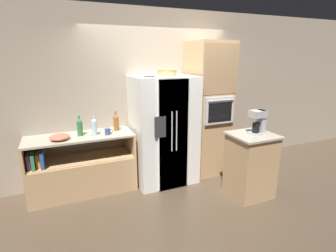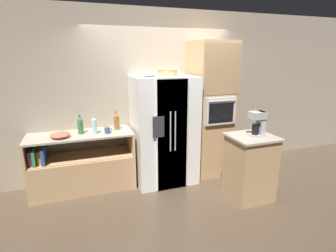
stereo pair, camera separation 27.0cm
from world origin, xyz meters
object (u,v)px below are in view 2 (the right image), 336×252
at_px(mug, 107,130).
at_px(wicker_basket, 167,72).
at_px(wall_oven, 210,109).
at_px(refrigerator, 164,130).
at_px(coffee_maker, 258,122).
at_px(fruit_bowl, 149,74).
at_px(bottle_short, 80,125).
at_px(bottle_wide, 117,121).
at_px(bottle_tall, 94,125).
at_px(mixing_bowl, 60,135).

bearing_deg(mug, wicker_basket, 1.64).
distance_m(wall_oven, wicker_basket, 1.03).
xyz_separation_m(wicker_basket, mug, (-0.98, -0.03, -0.85)).
bearing_deg(wall_oven, refrigerator, -176.36).
bearing_deg(coffee_maker, fruit_bowl, 142.39).
xyz_separation_m(bottle_short, bottle_wide, (0.55, 0.06, 0.00)).
distance_m(wall_oven, bottle_tall, 1.96).
bearing_deg(wicker_basket, coffee_maker, -46.03).
bearing_deg(wall_oven, mixing_bowl, -178.93).
bearing_deg(wicker_basket, mixing_bowl, -179.30).
bearing_deg(coffee_maker, wicker_basket, 133.97).
xyz_separation_m(wall_oven, mug, (-1.77, -0.05, -0.19)).
height_order(mug, mixing_bowl, mug).
bearing_deg(wall_oven, fruit_bowl, -177.05).
relative_size(mug, mixing_bowl, 0.43).
bearing_deg(bottle_short, mixing_bowl, -159.96).
xyz_separation_m(fruit_bowl, mixing_bowl, (-1.35, 0.01, -0.83)).
bearing_deg(bottle_tall, mug, -13.05).
relative_size(wall_oven, bottle_wide, 7.50).
bearing_deg(bottle_short, fruit_bowl, -6.26).
height_order(wicker_basket, mug, wicker_basket).
height_order(bottle_wide, coffee_maker, coffee_maker).
relative_size(wicker_basket, bottle_tall, 1.03).
relative_size(wicker_basket, mixing_bowl, 1.17).
height_order(wicker_basket, bottle_tall, wicker_basket).
relative_size(fruit_bowl, coffee_maker, 0.70).
bearing_deg(refrigerator, coffee_maker, -43.28).
height_order(refrigerator, bottle_tall, refrigerator).
height_order(bottle_tall, bottle_short, bottle_tall).
xyz_separation_m(wall_oven, fruit_bowl, (-1.10, -0.06, 0.64)).
xyz_separation_m(wall_oven, bottle_wide, (-1.60, 0.12, -0.10)).
distance_m(wall_oven, bottle_wide, 1.61).
distance_m(bottle_short, bottle_wide, 0.55).
distance_m(wall_oven, coffee_maker, 1.06).
distance_m(fruit_bowl, bottle_wide, 0.91).
height_order(bottle_short, bottle_wide, bottle_wide).
height_order(refrigerator, coffee_maker, refrigerator).
bearing_deg(bottle_short, mug, -16.46).
distance_m(mug, coffee_maker, 2.21).
height_order(bottle_wide, mug, bottle_wide).
bearing_deg(refrigerator, bottle_wide, 166.69).
height_order(refrigerator, fruit_bowl, fruit_bowl).
xyz_separation_m(fruit_bowl, mug, (-0.68, 0.00, -0.83)).
relative_size(mug, coffee_maker, 0.34).
height_order(wall_oven, bottle_tall, wall_oven).
bearing_deg(mug, mixing_bowl, 179.33).
distance_m(refrigerator, wall_oven, 0.91).
xyz_separation_m(bottle_tall, mug, (0.18, -0.04, -0.09)).
bearing_deg(bottle_tall, fruit_bowl, -3.05).
distance_m(mug, mixing_bowl, 0.67).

